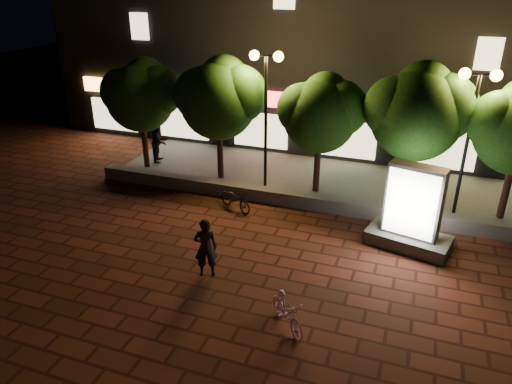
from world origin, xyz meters
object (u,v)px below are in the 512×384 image
at_px(tree_left, 220,96).
at_px(street_lamp_left, 266,86).
at_px(street_lamp_right, 474,106).
at_px(scooter_pink, 287,313).
at_px(tree_far_left, 142,93).
at_px(rider, 206,248).
at_px(tree_right, 419,109).
at_px(scooter_parked, 235,199).
at_px(tree_mid, 322,111).
at_px(ad_kiosk, 412,215).
at_px(pedestrian, 159,141).

distance_m(tree_left, street_lamp_left, 2.05).
bearing_deg(street_lamp_right, scooter_pink, -116.83).
xyz_separation_m(tree_far_left, street_lamp_left, (5.45, -0.26, 0.74)).
bearing_deg(rider, tree_right, -151.65).
height_order(scooter_pink, scooter_parked, scooter_pink).
relative_size(tree_mid, scooter_parked, 2.92).
xyz_separation_m(tree_right, scooter_pink, (-2.22, -7.91, -3.11)).
distance_m(tree_far_left, ad_kiosk, 11.66).
xyz_separation_m(tree_right, street_lamp_left, (-5.36, -0.26, 0.46)).
bearing_deg(tree_left, scooter_parked, -57.51).
relative_size(street_lamp_right, scooter_parked, 3.23).
relative_size(tree_right, rider, 2.87).
bearing_deg(street_lamp_left, rider, -86.42).
distance_m(scooter_pink, rider, 3.10).
bearing_deg(rider, pedestrian, -76.29).
xyz_separation_m(street_lamp_left, ad_kiosk, (5.60, -2.72, -2.95)).
bearing_deg(rider, scooter_parked, -103.69).
xyz_separation_m(tree_right, pedestrian, (-10.67, 0.75, -2.58)).
bearing_deg(scooter_parked, tree_mid, -17.37).
height_order(rider, pedestrian, pedestrian).
bearing_deg(pedestrian, tree_right, -111.02).
bearing_deg(tree_mid, rider, -104.26).
distance_m(tree_mid, rider, 7.13).
distance_m(tree_right, street_lamp_right, 1.70).
relative_size(tree_far_left, scooter_parked, 3.00).
xyz_separation_m(street_lamp_left, scooter_pink, (3.13, -7.64, -3.58)).
height_order(tree_left, scooter_pink, tree_left).
bearing_deg(scooter_parked, tree_left, 59.70).
height_order(tree_mid, rider, tree_mid).
height_order(ad_kiosk, scooter_parked, ad_kiosk).
relative_size(scooter_pink, rider, 0.85).
height_order(tree_right, street_lamp_right, tree_right).
bearing_deg(tree_right, tree_far_left, -180.00).
height_order(tree_far_left, street_lamp_left, street_lamp_left).
height_order(tree_mid, scooter_pink, tree_mid).
bearing_deg(ad_kiosk, pedestrian, 161.12).
relative_size(tree_right, street_lamp_right, 1.02).
distance_m(tree_mid, scooter_pink, 8.45).
xyz_separation_m(scooter_pink, scooter_parked, (-3.51, 5.44, -0.05)).
bearing_deg(street_lamp_right, pedestrian, 175.31).
bearing_deg(street_lamp_right, rider, -136.53).
relative_size(tree_right, scooter_parked, 3.29).
relative_size(tree_right, pedestrian, 2.80).
xyz_separation_m(ad_kiosk, scooter_parked, (-5.98, 0.52, -0.68)).
height_order(tree_mid, tree_right, tree_right).
distance_m(rider, scooter_parked, 4.16).
xyz_separation_m(tree_left, street_lamp_right, (8.95, -0.26, 0.45)).
bearing_deg(street_lamp_left, ad_kiosk, -25.92).
relative_size(rider, scooter_parked, 1.14).
bearing_deg(pedestrian, scooter_parked, -140.05).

